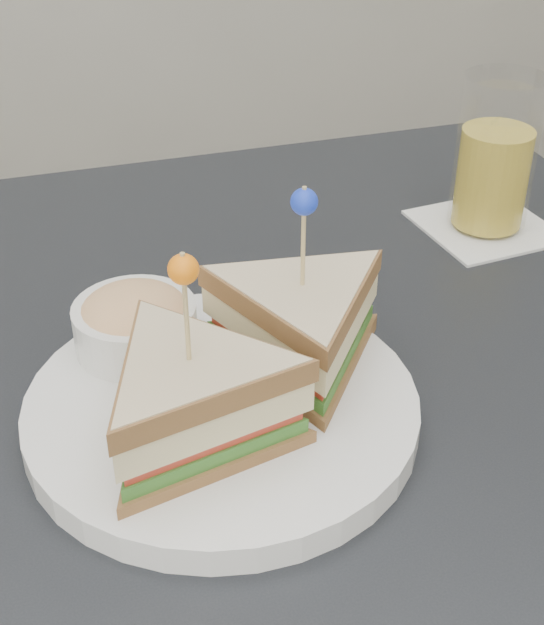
{
  "coord_description": "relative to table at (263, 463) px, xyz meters",
  "views": [
    {
      "loc": [
        -0.14,
        -0.46,
        1.12
      ],
      "look_at": [
        0.01,
        0.01,
        0.8
      ],
      "focal_mm": 50.0,
      "sensor_mm": 36.0,
      "label": 1
    }
  ],
  "objects": [
    {
      "name": "table",
      "position": [
        0.0,
        0.0,
        0.0
      ],
      "size": [
        0.8,
        0.8,
        0.75
      ],
      "color": "black",
      "rests_on": "ground"
    },
    {
      "name": "drink_set",
      "position": [
        0.26,
        0.16,
        0.14
      ],
      "size": [
        0.12,
        0.12,
        0.14
      ],
      "rotation": [
        0.0,
        0.0,
        0.1
      ],
      "color": "white",
      "rests_on": "table"
    },
    {
      "name": "plate_meal",
      "position": [
        -0.03,
        -0.03,
        0.12
      ],
      "size": [
        0.32,
        0.32,
        0.15
      ],
      "rotation": [
        0.0,
        0.0,
        -0.3
      ],
      "color": "white",
      "rests_on": "table"
    }
  ]
}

